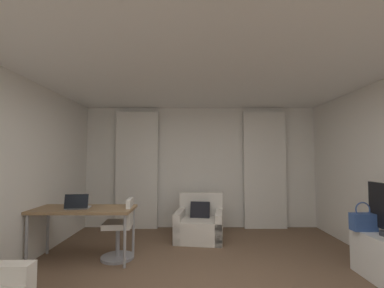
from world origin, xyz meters
name	(u,v)px	position (x,y,z in m)	size (l,w,h in m)	color
wall_window	(201,167)	(0.00, 3.03, 1.30)	(5.12, 0.06, 2.60)	silver
ceiling	(210,49)	(0.00, 0.00, 2.63)	(5.12, 6.12, 0.06)	white
curtain_left_panel	(137,169)	(-1.38, 2.90, 1.25)	(0.90, 0.06, 2.50)	silver
curtain_right_panel	(265,169)	(1.38, 2.90, 1.25)	(0.90, 0.06, 2.50)	silver
armchair	(200,224)	(-0.05, 2.18, 0.27)	(0.93, 0.88, 0.81)	silver
desk	(84,212)	(-1.78, 1.19, 0.69)	(1.44, 0.62, 0.75)	olive
desk_chair	(121,232)	(-1.25, 1.25, 0.39)	(0.48, 0.48, 0.88)	gray
laptop	(78,206)	(-1.85, 1.13, 0.80)	(0.35, 0.29, 0.22)	#ADADB2
handbag_primary	(363,221)	(2.04, 0.75, 0.67)	(0.30, 0.14, 0.37)	#335193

